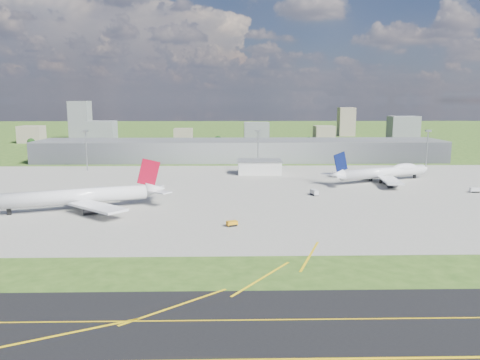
{
  "coord_description": "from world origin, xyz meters",
  "views": [
    {
      "loc": [
        -8.18,
        -184.67,
        44.53
      ],
      "look_at": [
        -3.61,
        24.03,
        9.0
      ],
      "focal_mm": 35.0,
      "sensor_mm": 36.0,
      "label": 1
    }
  ],
  "objects_px": {
    "tug_yellow": "(232,224)",
    "van_white_far": "(475,190)",
    "van_white_near": "(314,193)",
    "airliner_blue_quad": "(384,172)",
    "airliner_red_twin": "(80,197)"
  },
  "relations": [
    {
      "from": "tug_yellow",
      "to": "van_white_far",
      "type": "bearing_deg",
      "value": 3.61
    },
    {
      "from": "van_white_near",
      "to": "van_white_far",
      "type": "xyz_separation_m",
      "value": [
        79.81,
        4.71,
        -0.12
      ]
    },
    {
      "from": "airliner_blue_quad",
      "to": "tug_yellow",
      "type": "distance_m",
      "value": 125.85
    },
    {
      "from": "airliner_red_twin",
      "to": "van_white_near",
      "type": "relative_size",
      "value": 12.71
    },
    {
      "from": "airliner_red_twin",
      "to": "van_white_far",
      "type": "bearing_deg",
      "value": 170.4
    },
    {
      "from": "airliner_blue_quad",
      "to": "tug_yellow",
      "type": "height_order",
      "value": "airliner_blue_quad"
    },
    {
      "from": "airliner_red_twin",
      "to": "tug_yellow",
      "type": "bearing_deg",
      "value": 136.74
    },
    {
      "from": "van_white_far",
      "to": "tug_yellow",
      "type": "bearing_deg",
      "value": -148.06
    },
    {
      "from": "van_white_near",
      "to": "van_white_far",
      "type": "distance_m",
      "value": 79.95
    },
    {
      "from": "airliner_red_twin",
      "to": "van_white_near",
      "type": "xyz_separation_m",
      "value": [
        102.2,
        27.22,
        -4.05
      ]
    },
    {
      "from": "van_white_near",
      "to": "airliner_red_twin",
      "type": "bearing_deg",
      "value": 89.26
    },
    {
      "from": "van_white_near",
      "to": "tug_yellow",
      "type": "bearing_deg",
      "value": 128.55
    },
    {
      "from": "airliner_red_twin",
      "to": "van_white_near",
      "type": "distance_m",
      "value": 105.84
    },
    {
      "from": "airliner_red_twin",
      "to": "tug_yellow",
      "type": "height_order",
      "value": "airliner_red_twin"
    },
    {
      "from": "airliner_red_twin",
      "to": "airliner_blue_quad",
      "type": "distance_m",
      "value": 161.52
    }
  ]
}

